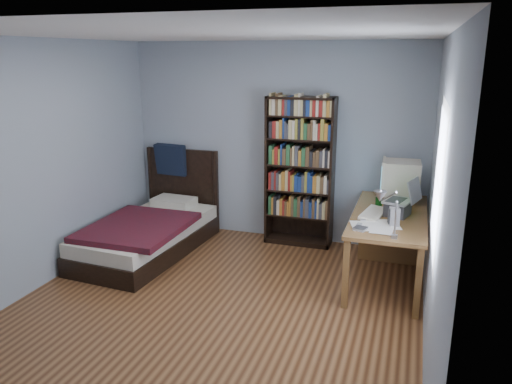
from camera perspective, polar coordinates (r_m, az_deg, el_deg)
room at (r=4.42m, az=-4.91°, el=1.21°), size 4.20×4.24×2.50m
desk at (r=5.94m, az=15.10°, el=-3.94°), size 0.75×1.67×0.73m
crt_monitor at (r=5.79m, az=16.10°, el=1.49°), size 0.43×0.40×0.47m
laptop at (r=5.33m, az=16.10°, el=-1.47°), size 0.40×0.38×0.39m
desk_lamp at (r=4.26m, az=14.29°, el=-1.00°), size 0.21×0.46×0.54m
keyboard at (r=5.31m, az=13.27°, el=-2.40°), size 0.27×0.50×0.05m
speaker at (r=5.00m, az=15.52°, el=-2.76°), size 0.11×0.11×0.18m
soda_can at (r=5.55m, az=13.85°, el=-1.14°), size 0.07×0.07×0.13m
mouse at (r=5.65m, az=14.99°, el=-1.40°), size 0.06×0.11×0.04m
phone_silver at (r=5.12m, az=12.14°, el=-3.05°), size 0.07×0.11×0.02m
phone_grey at (r=4.95m, az=11.68°, el=-3.69°), size 0.06×0.09×0.02m
external_drive at (r=4.84m, az=11.84°, el=-4.13°), size 0.14×0.14×0.02m
bookshelf at (r=6.20m, az=5.02°, el=2.30°), size 0.83×0.30×1.85m
bed at (r=6.27m, az=-11.94°, el=-4.27°), size 1.11×2.09×1.16m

